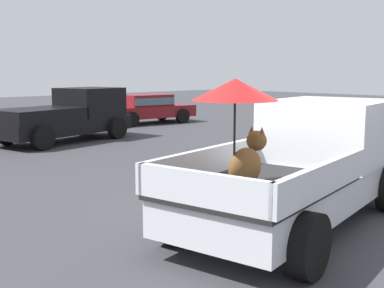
# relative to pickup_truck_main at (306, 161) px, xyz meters

# --- Properties ---
(ground_plane) EXTENTS (80.00, 80.00, 0.00)m
(ground_plane) POSITION_rel_pickup_truck_main_xyz_m (-0.42, -0.08, -0.96)
(ground_plane) COLOR #38383D
(pickup_truck_main) EXTENTS (5.31, 2.98, 2.31)m
(pickup_truck_main) POSITION_rel_pickup_truck_main_xyz_m (0.00, 0.00, 0.00)
(pickup_truck_main) COLOR black
(pickup_truck_main) RESTS_ON ground
(pickup_truck_far) EXTENTS (5.05, 2.86, 1.80)m
(pickup_truck_far) POSITION_rel_pickup_truck_main_xyz_m (1.76, 10.75, -0.09)
(pickup_truck_far) COLOR black
(pickup_truck_far) RESTS_ON ground
(parked_sedan_near) EXTENTS (4.47, 2.34, 1.33)m
(parked_sedan_near) POSITION_rel_pickup_truck_main_xyz_m (7.24, 13.41, -0.22)
(parked_sedan_near) COLOR black
(parked_sedan_near) RESTS_ON ground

